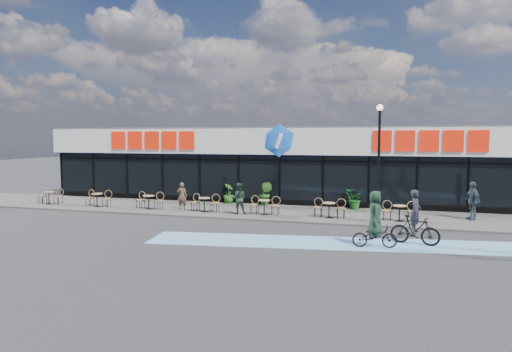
{
  "coord_description": "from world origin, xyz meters",
  "views": [
    {
      "loc": [
        5.96,
        -18.54,
        3.97
      ],
      "look_at": [
        -0.43,
        3.5,
        2.03
      ],
      "focal_mm": 32.0,
      "sensor_mm": 36.0,
      "label": 1
    }
  ],
  "objects_px": {
    "potted_plant_left": "(229,193)",
    "patron_right": "(239,198)",
    "lamp_post": "(379,154)",
    "cyclist_b": "(415,225)",
    "bistro_set_0": "(50,196)",
    "pedestrian_a": "(472,201)",
    "cyclist_a": "(375,225)",
    "potted_plant_mid": "(266,194)",
    "potted_plant_right": "(354,199)",
    "patron_left": "(182,196)"
  },
  "relations": [
    {
      "from": "cyclist_a",
      "to": "bistro_set_0",
      "type": "bearing_deg",
      "value": 164.19
    },
    {
      "from": "patron_right",
      "to": "lamp_post",
      "type": "bearing_deg",
      "value": 151.49
    },
    {
      "from": "bistro_set_0",
      "to": "potted_plant_mid",
      "type": "height_order",
      "value": "potted_plant_mid"
    },
    {
      "from": "lamp_post",
      "to": "cyclist_b",
      "type": "height_order",
      "value": "lamp_post"
    },
    {
      "from": "potted_plant_mid",
      "to": "cyclist_b",
      "type": "height_order",
      "value": "cyclist_b"
    },
    {
      "from": "bistro_set_0",
      "to": "potted_plant_mid",
      "type": "distance_m",
      "value": 12.62
    },
    {
      "from": "potted_plant_left",
      "to": "patron_left",
      "type": "xyz_separation_m",
      "value": [
        -1.58,
        -3.01,
        0.16
      ]
    },
    {
      "from": "potted_plant_left",
      "to": "patron_right",
      "type": "height_order",
      "value": "patron_right"
    },
    {
      "from": "pedestrian_a",
      "to": "cyclist_a",
      "type": "xyz_separation_m",
      "value": [
        -4.26,
        -6.52,
        -0.19
      ]
    },
    {
      "from": "potted_plant_right",
      "to": "cyclist_b",
      "type": "bearing_deg",
      "value": -69.5
    },
    {
      "from": "cyclist_a",
      "to": "cyclist_b",
      "type": "bearing_deg",
      "value": 32.45
    },
    {
      "from": "cyclist_b",
      "to": "lamp_post",
      "type": "bearing_deg",
      "value": 114.19
    },
    {
      "from": "bistro_set_0",
      "to": "lamp_post",
      "type": "bearing_deg",
      "value": -3.66
    },
    {
      "from": "patron_right",
      "to": "cyclist_b",
      "type": "xyz_separation_m",
      "value": [
        8.26,
        -4.08,
        -0.16
      ]
    },
    {
      "from": "lamp_post",
      "to": "potted_plant_mid",
      "type": "distance_m",
      "value": 7.94
    },
    {
      "from": "potted_plant_mid",
      "to": "potted_plant_right",
      "type": "height_order",
      "value": "potted_plant_mid"
    },
    {
      "from": "bistro_set_0",
      "to": "patron_left",
      "type": "distance_m",
      "value": 8.35
    },
    {
      "from": "potted_plant_right",
      "to": "patron_right",
      "type": "relative_size",
      "value": 0.67
    },
    {
      "from": "potted_plant_mid",
      "to": "cyclist_a",
      "type": "xyz_separation_m",
      "value": [
        6.28,
        -8.24,
        0.03
      ]
    },
    {
      "from": "patron_right",
      "to": "pedestrian_a",
      "type": "bearing_deg",
      "value": 167.03
    },
    {
      "from": "lamp_post",
      "to": "potted_plant_mid",
      "type": "relative_size",
      "value": 3.92
    },
    {
      "from": "bistro_set_0",
      "to": "potted_plant_mid",
      "type": "relative_size",
      "value": 1.13
    },
    {
      "from": "bistro_set_0",
      "to": "patron_right",
      "type": "xyz_separation_m",
      "value": [
        11.7,
        -0.27,
        0.34
      ]
    },
    {
      "from": "potted_plant_mid",
      "to": "cyclist_a",
      "type": "distance_m",
      "value": 10.36
    },
    {
      "from": "lamp_post",
      "to": "cyclist_b",
      "type": "xyz_separation_m",
      "value": [
        1.42,
        -3.16,
        -2.52
      ]
    },
    {
      "from": "patron_left",
      "to": "patron_right",
      "type": "distance_m",
      "value": 3.4
    },
    {
      "from": "patron_left",
      "to": "patron_right",
      "type": "bearing_deg",
      "value": 161.59
    },
    {
      "from": "pedestrian_a",
      "to": "cyclist_b",
      "type": "relative_size",
      "value": 0.88
    },
    {
      "from": "potted_plant_right",
      "to": "patron_left",
      "type": "height_order",
      "value": "patron_left"
    },
    {
      "from": "potted_plant_right",
      "to": "cyclist_a",
      "type": "relative_size",
      "value": 0.52
    },
    {
      "from": "bistro_set_0",
      "to": "potted_plant_left",
      "type": "xyz_separation_m",
      "value": [
        9.92,
        3.23,
        0.12
      ]
    },
    {
      "from": "lamp_post",
      "to": "potted_plant_mid",
      "type": "height_order",
      "value": "lamp_post"
    },
    {
      "from": "lamp_post",
      "to": "potted_plant_left",
      "type": "distance_m",
      "value": 10.02
    },
    {
      "from": "bistro_set_0",
      "to": "patron_right",
      "type": "height_order",
      "value": "patron_right"
    },
    {
      "from": "patron_right",
      "to": "cyclist_a",
      "type": "bearing_deg",
      "value": 123.04
    },
    {
      "from": "potted_plant_left",
      "to": "pedestrian_a",
      "type": "bearing_deg",
      "value": -8.65
    },
    {
      "from": "potted_plant_left",
      "to": "potted_plant_mid",
      "type": "height_order",
      "value": "potted_plant_mid"
    },
    {
      "from": "potted_plant_right",
      "to": "cyclist_b",
      "type": "relative_size",
      "value": 0.52
    },
    {
      "from": "bistro_set_0",
      "to": "pedestrian_a",
      "type": "bearing_deg",
      "value": 3.19
    },
    {
      "from": "bistro_set_0",
      "to": "cyclist_b",
      "type": "height_order",
      "value": "cyclist_b"
    },
    {
      "from": "pedestrian_a",
      "to": "bistro_set_0",
      "type": "bearing_deg",
      "value": -110.53
    },
    {
      "from": "pedestrian_a",
      "to": "cyclist_a",
      "type": "height_order",
      "value": "cyclist_a"
    },
    {
      "from": "lamp_post",
      "to": "potted_plant_right",
      "type": "bearing_deg",
      "value": 107.64
    },
    {
      "from": "potted_plant_mid",
      "to": "patron_right",
      "type": "relative_size",
      "value": 0.86
    },
    {
      "from": "potted_plant_mid",
      "to": "cyclist_a",
      "type": "relative_size",
      "value": 0.66
    },
    {
      "from": "lamp_post",
      "to": "potted_plant_left",
      "type": "bearing_deg",
      "value": 152.88
    },
    {
      "from": "potted_plant_left",
      "to": "potted_plant_mid",
      "type": "bearing_deg",
      "value": -5.84
    },
    {
      "from": "potted_plant_left",
      "to": "pedestrian_a",
      "type": "height_order",
      "value": "pedestrian_a"
    },
    {
      "from": "patron_right",
      "to": "potted_plant_left",
      "type": "bearing_deg",
      "value": -83.86
    },
    {
      "from": "cyclist_b",
      "to": "patron_left",
      "type": "bearing_deg",
      "value": 158.56
    }
  ]
}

